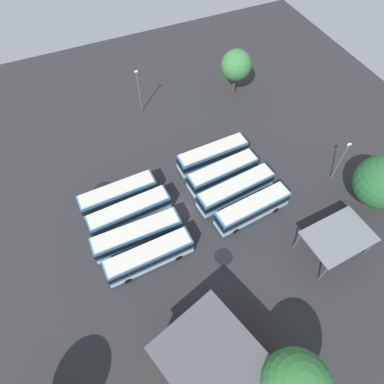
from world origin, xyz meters
TOP-DOWN VIEW (x-y plane):
  - ground_plane at (0.00, 0.00)m, footprint 93.49×93.49m
  - bus_row0_slot0 at (-7.32, -5.99)m, footprint 11.15×3.00m
  - bus_row0_slot1 at (-7.15, -2.27)m, footprint 10.97×3.46m
  - bus_row0_slot2 at (-7.44, 1.25)m, footprint 11.80×3.69m
  - bus_row0_slot3 at (-8.05, 4.94)m, footprint 11.05×3.54m
  - bus_row1_slot0 at (8.03, -4.69)m, footprint 10.92×2.97m
  - bus_row1_slot1 at (7.46, -1.25)m, footprint 11.44×3.22m
  - bus_row1_slot2 at (7.63, 2.42)m, footprint 11.65×2.64m
  - bus_row1_slot3 at (7.20, 5.90)m, footprint 11.25×2.96m
  - depot_building at (5.24, 20.83)m, footprint 11.59×13.66m
  - maintenance_shelter at (-14.79, 13.77)m, footprint 8.58×6.11m
  - lamp_post_by_building at (-1.20, -21.96)m, footprint 0.56×0.28m
  - lamp_post_near_entrance at (-22.30, 4.24)m, footprint 0.56×0.28m
  - tree_east_edge at (-18.43, -19.89)m, footprint 5.34×5.34m
  - tree_south_edge at (-23.90, 10.07)m, footprint 7.29×7.29m
  - puddle_between_rows at (9.54, -7.54)m, footprint 3.43×3.43m
  - puddle_near_shelter at (-5.75, -8.15)m, footprint 3.23×3.23m
  - puddle_centre_drain at (-1.76, 8.96)m, footprint 2.44×2.44m

SIDE VIEW (x-z plane):
  - ground_plane at x=0.00m, z-range 0.00..0.00m
  - puddle_between_rows at x=9.54m, z-range 0.00..0.01m
  - puddle_near_shelter at x=-5.75m, z-range 0.00..0.01m
  - puddle_centre_drain at x=-1.76m, z-range 0.00..0.01m
  - bus_row0_slot1 at x=-7.15m, z-range 0.10..3.45m
  - bus_row1_slot0 at x=8.03m, z-range 0.10..3.45m
  - bus_row0_slot3 at x=-8.05m, z-range 0.10..3.45m
  - bus_row0_slot0 at x=-7.32m, z-range 0.10..3.45m
  - bus_row1_slot3 at x=7.20m, z-range 0.10..3.45m
  - bus_row1_slot1 at x=7.46m, z-range 0.10..3.45m
  - bus_row0_slot2 at x=-7.44m, z-range 0.10..3.45m
  - bus_row1_slot2 at x=7.63m, z-range 0.10..3.45m
  - depot_building at x=5.24m, z-range 0.02..6.21m
  - maintenance_shelter at x=-14.79m, z-range 1.82..5.94m
  - lamp_post_near_entrance at x=-22.30m, z-range 0.41..8.20m
  - lamp_post_by_building at x=-1.20m, z-range 0.41..8.58m
  - tree_south_edge at x=-23.90m, z-range 0.96..10.19m
  - tree_east_edge at x=-18.43m, z-range 1.54..9.99m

